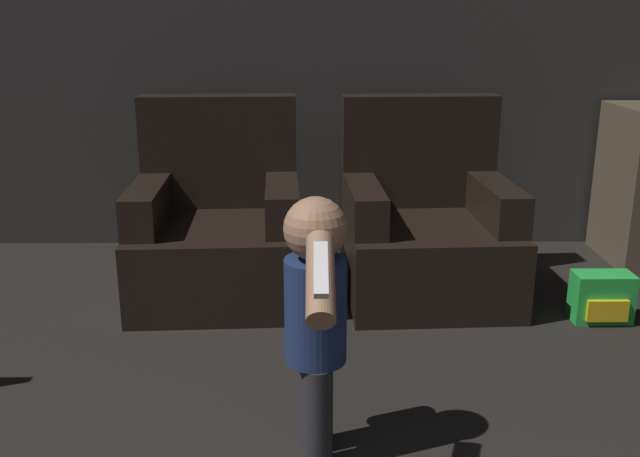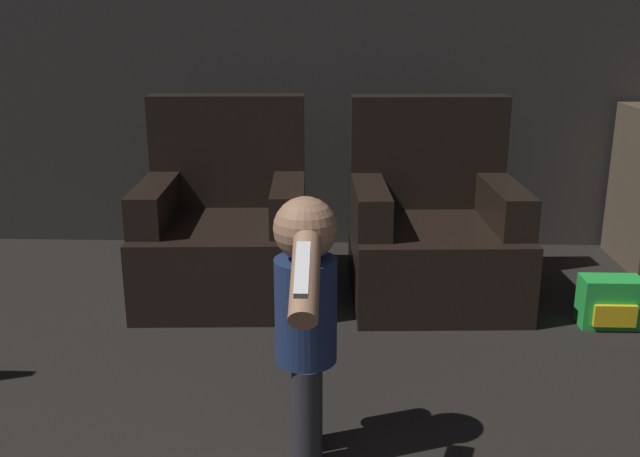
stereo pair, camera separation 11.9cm
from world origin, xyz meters
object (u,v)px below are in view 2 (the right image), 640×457
at_px(armchair_right, 433,232).
at_px(person_toddler, 306,311).
at_px(toy_backpack, 610,302).
at_px(armchair_left, 225,230).

relative_size(armchair_right, person_toddler, 1.12).
height_order(armchair_right, toy_backpack, armchair_right).
relative_size(armchair_left, armchair_right, 1.00).
distance_m(armchair_right, person_toddler, 1.60).
bearing_deg(armchair_right, person_toddler, -113.83).
height_order(armchair_left, person_toddler, armchair_left).
distance_m(armchair_left, person_toddler, 1.58).
height_order(armchair_left, armchair_right, same).
bearing_deg(toy_backpack, armchair_left, 167.83).
distance_m(armchair_right, toy_backpack, 0.90).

